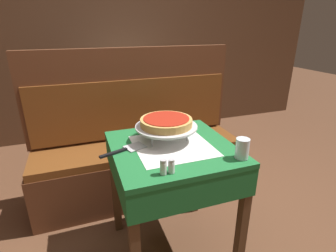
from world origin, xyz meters
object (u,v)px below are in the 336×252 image
object	(u,v)px
dining_table_front	(172,164)
deep_dish_pizza	(166,122)
pizza_pan_stand	(166,127)
salt_shaker	(163,167)
pizza_server	(125,150)
condiment_caddy	(141,78)
water_glass_near	(242,148)
napkin_holder	(151,122)
booth_bench	(139,156)
pepper_shaker	(171,166)
dining_table_rear	(134,92)

from	to	relation	value
dining_table_front	deep_dish_pizza	size ratio (longest dim) A/B	2.52
pizza_pan_stand	salt_shaker	distance (m)	0.39
dining_table_front	pizza_server	size ratio (longest dim) A/B	2.83
pizza_pan_stand	condiment_caddy	size ratio (longest dim) A/B	2.25
water_glass_near	pizza_pan_stand	bearing A→B (deg)	130.25
napkin_holder	water_glass_near	bearing A→B (deg)	-59.62
pizza_pan_stand	pizza_server	xyz separation A→B (m)	(-0.27, -0.06, -0.08)
pizza_pan_stand	deep_dish_pizza	bearing A→B (deg)	93.58
dining_table_front	water_glass_near	distance (m)	0.43
booth_bench	water_glass_near	bearing A→B (deg)	-70.98
deep_dish_pizza	water_glass_near	size ratio (longest dim) A/B	2.84
deep_dish_pizza	pizza_server	bearing A→B (deg)	-167.82
pizza_pan_stand	pepper_shaker	bearing A→B (deg)	-105.66
booth_bench	salt_shaker	distance (m)	1.08
pizza_server	salt_shaker	xyz separation A→B (m)	(0.12, -0.30, 0.03)
pepper_shaker	condiment_caddy	distance (m)	2.07
salt_shaker	dining_table_front	bearing A→B (deg)	61.57
deep_dish_pizza	salt_shaker	bearing A→B (deg)	-111.36
pizza_pan_stand	deep_dish_pizza	distance (m)	0.03
dining_table_front	booth_bench	size ratio (longest dim) A/B	0.45
pizza_pan_stand	water_glass_near	world-z (taller)	water_glass_near
dining_table_front	pepper_shaker	xyz separation A→B (m)	(-0.11, -0.27, 0.16)
water_glass_near	napkin_holder	size ratio (longest dim) A/B	1.09
salt_shaker	condiment_caddy	world-z (taller)	condiment_caddy
pizza_pan_stand	napkin_holder	size ratio (longest dim) A/B	3.71
dining_table_rear	salt_shaker	xyz separation A→B (m)	(-0.30, -1.98, 0.14)
dining_table_front	water_glass_near	xyz separation A→B (m)	(0.29, -0.26, 0.18)
pizza_server	pepper_shaker	world-z (taller)	pepper_shaker
pizza_pan_stand	deep_dish_pizza	world-z (taller)	deep_dish_pizza
pizza_pan_stand	booth_bench	bearing A→B (deg)	93.45
booth_bench	pizza_pan_stand	distance (m)	0.79
pizza_pan_stand	salt_shaker	size ratio (longest dim) A/B	4.92
pizza_pan_stand	water_glass_near	distance (m)	0.46
salt_shaker	napkin_holder	distance (m)	0.59
booth_bench	condiment_caddy	bearing A→B (deg)	73.95
pizza_server	pizza_pan_stand	bearing A→B (deg)	12.18
deep_dish_pizza	salt_shaker	xyz separation A→B (m)	(-0.14, -0.36, -0.08)
dining_table_front	napkin_holder	xyz separation A→B (m)	(-0.04, 0.30, 0.17)
dining_table_rear	condiment_caddy	xyz separation A→B (m)	(0.10, 0.05, 0.15)
pizza_server	napkin_holder	size ratio (longest dim) A/B	2.76
pepper_shaker	napkin_holder	world-z (taller)	napkin_holder
dining_table_rear	pizza_server	xyz separation A→B (m)	(-0.43, -1.67, 0.10)
dining_table_rear	pizza_pan_stand	world-z (taller)	pizza_pan_stand
dining_table_rear	pepper_shaker	distance (m)	2.00
condiment_caddy	salt_shaker	bearing A→B (deg)	-101.34
dining_table_front	pizza_server	xyz separation A→B (m)	(-0.27, 0.03, 0.13)
pepper_shaker	salt_shaker	bearing A→B (deg)	180.00
dining_table_rear	pizza_server	distance (m)	1.73
salt_shaker	napkin_holder	xyz separation A→B (m)	(0.11, 0.58, 0.01)
salt_shaker	pepper_shaker	xyz separation A→B (m)	(0.04, -0.00, -0.00)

